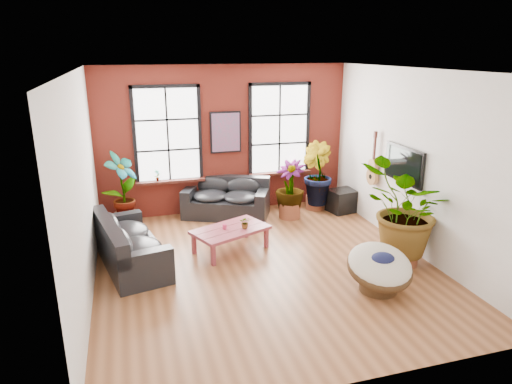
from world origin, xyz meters
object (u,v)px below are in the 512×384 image
papasan_chair (380,268)px  coffee_table (230,231)px  sofa_back (227,199)px  sofa_left (127,245)px

papasan_chair → coffee_table: bearing=135.3°
sofa_back → papasan_chair: size_ratio=1.91×
sofa_left → sofa_back: bearing=-60.3°
sofa_left → papasan_chair: sofa_left is taller
sofa_back → sofa_left: 3.13m
sofa_left → papasan_chair: 4.48m
coffee_table → papasan_chair: (1.99, -2.22, 0.00)m
sofa_left → coffee_table: (1.96, 0.11, 0.01)m
sofa_left → coffee_table: sofa_left is taller
sofa_left → coffee_table: 1.96m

